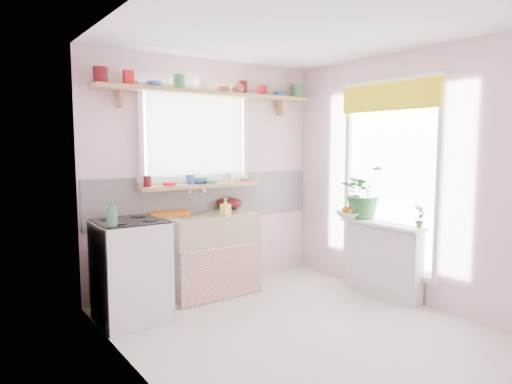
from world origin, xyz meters
TOP-DOWN VIEW (x-y plane):
  - room at (0.66, 0.86)m, footprint 3.20×3.20m
  - sink_unit at (-0.15, 1.29)m, footprint 0.95×0.65m
  - cooker at (-1.10, 1.05)m, footprint 0.58×0.58m
  - radiator_ledge at (1.30, 0.20)m, footprint 0.22×0.95m
  - windowsill at (-0.15, 1.48)m, footprint 1.40×0.22m
  - pine_shelf at (0.00, 1.47)m, footprint 2.52×0.24m
  - shelf_crockery at (-0.02, 1.47)m, footprint 2.47×0.11m
  - sill_crockery at (-0.20, 1.48)m, footprint 1.35×0.11m
  - dish_tray at (-0.53, 1.50)m, footprint 0.46×0.39m
  - colander at (0.22, 1.50)m, footprint 0.33×0.33m
  - jade_plant at (1.33, 0.51)m, footprint 0.52×0.45m
  - fruit_bowl at (1.21, 0.59)m, footprint 0.36×0.36m
  - herb_pot at (1.33, -0.20)m, footprint 0.13×0.09m
  - soap_bottle_sink at (-0.07, 1.10)m, footprint 0.09×0.10m
  - sill_cup at (-0.77, 1.54)m, footprint 0.17×0.17m
  - sill_bowl at (-0.16, 1.54)m, footprint 0.26×0.26m
  - shelf_vase at (0.29, 1.41)m, footprint 0.14×0.14m
  - cooker_bottle at (-1.32, 0.83)m, footprint 0.10×0.10m
  - fruit at (1.22, 0.59)m, footprint 0.20×0.14m

SIDE VIEW (x-z plane):
  - radiator_ledge at x=1.30m, z-range 0.01..0.78m
  - sink_unit at x=-0.15m, z-range -0.13..0.99m
  - cooker at x=-1.10m, z-range 0.00..0.92m
  - fruit_bowl at x=1.21m, z-range 0.78..0.85m
  - dish_tray at x=-0.53m, z-range 0.85..0.89m
  - fruit at x=1.22m, z-range 0.82..0.92m
  - herb_pot at x=1.33m, z-range 0.78..1.01m
  - colander at x=0.22m, z-range 0.85..0.98m
  - soap_bottle_sink at x=-0.07m, z-range 0.85..1.03m
  - cooker_bottle at x=-1.32m, z-range 0.92..1.15m
  - jade_plant at x=1.33m, z-range 0.78..1.35m
  - windowsill at x=-0.15m, z-range 1.12..1.16m
  - sill_bowl at x=-0.16m, z-range 1.16..1.23m
  - sill_cup at x=-0.77m, z-range 1.16..1.26m
  - sill_crockery at x=-0.20m, z-range 1.15..1.27m
  - room at x=0.66m, z-range -0.23..2.97m
  - pine_shelf at x=0.00m, z-range 2.10..2.14m
  - shelf_crockery at x=-0.02m, z-range 2.13..2.25m
  - shelf_vase at x=0.29m, z-range 2.14..2.28m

